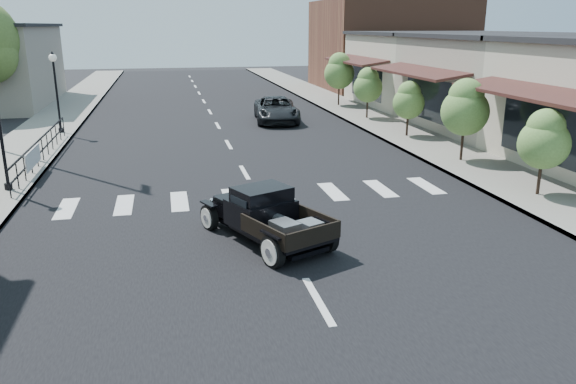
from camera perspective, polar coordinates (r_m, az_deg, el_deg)
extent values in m
plane|color=black|center=(13.64, -0.27, -5.35)|extent=(120.00, 120.00, 0.00)
cube|color=black|center=(27.97, -6.76, 6.01)|extent=(14.00, 80.00, 0.02)
cube|color=gray|center=(28.44, -24.11, 4.98)|extent=(3.00, 80.00, 0.15)
cube|color=gray|center=(29.98, 9.73, 6.72)|extent=(3.00, 80.00, 0.15)
cube|color=#AAA18F|center=(31.04, 22.73, 10.08)|extent=(10.00, 9.00, 4.50)
cube|color=beige|center=(38.74, 15.11, 11.84)|extent=(10.00, 9.00, 4.50)
cube|color=brown|center=(47.97, 10.21, 14.45)|extent=(11.00, 10.00, 7.00)
imported|color=black|center=(30.84, -1.20, 8.34)|extent=(2.72, 5.02, 1.34)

